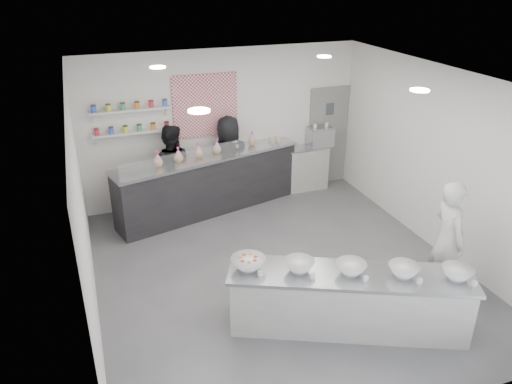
% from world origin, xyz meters
% --- Properties ---
extents(floor, '(6.00, 6.00, 0.00)m').
position_xyz_m(floor, '(0.00, 0.00, 0.00)').
color(floor, '#515156').
rests_on(floor, ground).
extents(ceiling, '(6.00, 6.00, 0.00)m').
position_xyz_m(ceiling, '(0.00, 0.00, 3.00)').
color(ceiling, white).
rests_on(ceiling, floor).
extents(back_wall, '(5.50, 0.00, 5.50)m').
position_xyz_m(back_wall, '(0.00, 3.00, 1.50)').
color(back_wall, white).
rests_on(back_wall, floor).
extents(left_wall, '(0.00, 6.00, 6.00)m').
position_xyz_m(left_wall, '(-2.75, 0.00, 1.50)').
color(left_wall, white).
rests_on(left_wall, floor).
extents(right_wall, '(0.00, 6.00, 6.00)m').
position_xyz_m(right_wall, '(2.75, 0.00, 1.50)').
color(right_wall, white).
rests_on(right_wall, floor).
extents(back_door, '(0.88, 0.04, 2.10)m').
position_xyz_m(back_door, '(2.30, 2.97, 1.05)').
color(back_door, gray).
rests_on(back_door, floor).
extents(pattern_panel, '(1.25, 0.03, 1.20)m').
position_xyz_m(pattern_panel, '(-0.35, 2.98, 1.95)').
color(pattern_panel, '#BE2E40').
rests_on(pattern_panel, back_wall).
extents(jar_shelf_lower, '(1.45, 0.22, 0.04)m').
position_xyz_m(jar_shelf_lower, '(-1.75, 2.90, 1.60)').
color(jar_shelf_lower, silver).
rests_on(jar_shelf_lower, back_wall).
extents(jar_shelf_upper, '(1.45, 0.22, 0.04)m').
position_xyz_m(jar_shelf_upper, '(-1.75, 2.90, 2.02)').
color(jar_shelf_upper, silver).
rests_on(jar_shelf_upper, back_wall).
extents(preserve_jars, '(1.45, 0.10, 0.56)m').
position_xyz_m(preserve_jars, '(-1.75, 2.88, 1.88)').
color(preserve_jars, red).
rests_on(preserve_jars, jar_shelf_lower).
extents(downlight_0, '(0.24, 0.24, 0.02)m').
position_xyz_m(downlight_0, '(-1.40, -1.00, 2.98)').
color(downlight_0, white).
rests_on(downlight_0, ceiling).
extents(downlight_1, '(0.24, 0.24, 0.02)m').
position_xyz_m(downlight_1, '(1.40, -1.00, 2.98)').
color(downlight_1, white).
rests_on(downlight_1, ceiling).
extents(downlight_2, '(0.24, 0.24, 0.02)m').
position_xyz_m(downlight_2, '(-1.40, 1.60, 2.98)').
color(downlight_2, white).
rests_on(downlight_2, ceiling).
extents(downlight_3, '(0.24, 0.24, 0.02)m').
position_xyz_m(downlight_3, '(1.40, 1.60, 2.98)').
color(downlight_3, white).
rests_on(downlight_3, ceiling).
extents(prep_counter, '(3.11, 1.93, 0.84)m').
position_xyz_m(prep_counter, '(0.33, -1.51, 0.42)').
color(prep_counter, '#9A9A95').
rests_on(prep_counter, floor).
extents(back_bar, '(3.75, 1.60, 1.15)m').
position_xyz_m(back_bar, '(-0.47, 2.44, 0.57)').
color(back_bar, black).
rests_on(back_bar, floor).
extents(sneeze_guard, '(3.53, 0.95, 0.31)m').
position_xyz_m(sneeze_guard, '(-0.39, 2.13, 1.30)').
color(sneeze_guard, white).
rests_on(sneeze_guard, back_bar).
extents(espresso_ledge, '(1.26, 0.40, 0.93)m').
position_xyz_m(espresso_ledge, '(1.55, 2.78, 0.47)').
color(espresso_ledge, '#9A9A95').
rests_on(espresso_ledge, floor).
extents(espresso_machine, '(0.50, 0.35, 0.38)m').
position_xyz_m(espresso_machine, '(2.02, 2.78, 1.12)').
color(espresso_machine, '#93969E').
rests_on(espresso_machine, espresso_ledge).
extents(cup_stacks, '(0.24, 0.24, 0.31)m').
position_xyz_m(cup_stacks, '(1.00, 2.78, 1.08)').
color(cup_stacks, tan).
rests_on(cup_stacks, espresso_ledge).
extents(prep_bowls, '(2.92, 1.69, 0.16)m').
position_xyz_m(prep_bowls, '(0.33, -1.51, 0.92)').
color(prep_bowls, white).
rests_on(prep_bowls, prep_counter).
extents(label_cards, '(2.66, 0.04, 0.07)m').
position_xyz_m(label_cards, '(0.55, -1.98, 0.88)').
color(label_cards, white).
rests_on(label_cards, prep_counter).
extents(cookie_bags, '(2.13, 0.71, 0.28)m').
position_xyz_m(cookie_bags, '(-0.47, 2.44, 1.29)').
color(cookie_bags, pink).
rests_on(cookie_bags, back_bar).
extents(woman_prep, '(0.51, 0.70, 1.77)m').
position_xyz_m(woman_prep, '(2.00, -1.28, 0.88)').
color(woman_prep, silver).
rests_on(woman_prep, floor).
extents(staff_left, '(1.01, 0.90, 1.73)m').
position_xyz_m(staff_left, '(-1.13, 2.69, 0.87)').
color(staff_left, black).
rests_on(staff_left, floor).
extents(staff_right, '(0.91, 0.62, 1.78)m').
position_xyz_m(staff_right, '(0.01, 2.69, 0.89)').
color(staff_right, black).
rests_on(staff_right, floor).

